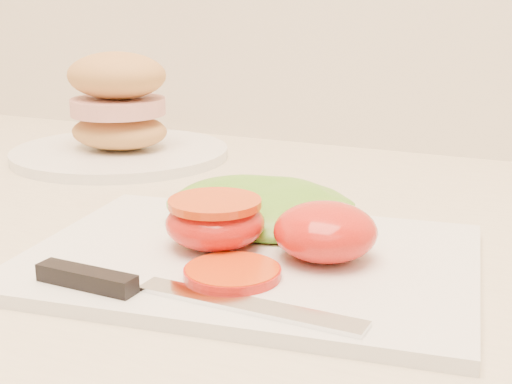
% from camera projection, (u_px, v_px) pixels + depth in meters
% --- Properties ---
extents(cutting_board, '(0.36, 0.28, 0.01)m').
position_uv_depth(cutting_board, '(250.00, 260.00, 0.53)').
color(cutting_board, white).
rests_on(cutting_board, counter).
extents(tomato_half_dome, '(0.08, 0.08, 0.04)m').
position_uv_depth(tomato_half_dome, '(325.00, 231.00, 0.51)').
color(tomato_half_dome, red).
rests_on(tomato_half_dome, cutting_board).
extents(tomato_half_cut, '(0.08, 0.08, 0.04)m').
position_uv_depth(tomato_half_cut, '(215.00, 221.00, 0.54)').
color(tomato_half_cut, red).
rests_on(tomato_half_cut, cutting_board).
extents(tomato_slice_0, '(0.06, 0.06, 0.01)m').
position_uv_depth(tomato_slice_0, '(232.00, 272.00, 0.48)').
color(tomato_slice_0, '#E45010').
rests_on(tomato_slice_0, cutting_board).
extents(lettuce_leaf_0, '(0.18, 0.14, 0.03)m').
position_uv_depth(lettuce_leaf_0, '(259.00, 207.00, 0.59)').
color(lettuce_leaf_0, '#6BB931').
rests_on(lettuce_leaf_0, cutting_board).
extents(knife, '(0.22, 0.04, 0.01)m').
position_uv_depth(knife, '(147.00, 288.00, 0.46)').
color(knife, silver).
rests_on(knife, cutting_board).
extents(sandwich_plate, '(0.26, 0.26, 0.13)m').
position_uv_depth(sandwich_plate, '(119.00, 120.00, 0.87)').
color(sandwich_plate, white).
rests_on(sandwich_plate, counter).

